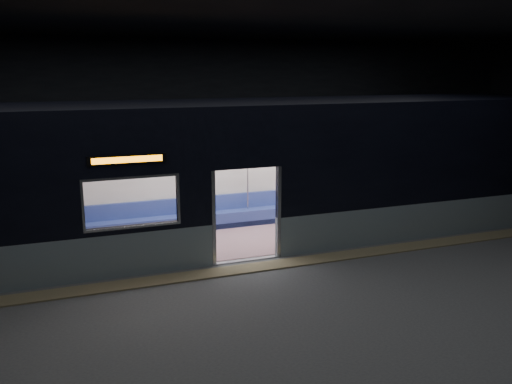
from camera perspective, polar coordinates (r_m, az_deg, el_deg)
station_floor at (r=11.00m, az=0.87°, el=-9.01°), size 24.00×14.00×0.01m
station_envelope at (r=10.22m, az=0.94°, el=10.46°), size 24.00×14.00×5.00m
tactile_strip at (r=11.47m, az=-0.14°, el=-7.96°), size 22.80×0.50×0.03m
metro_car at (r=12.81m, az=-3.26°, el=2.74°), size 18.00×3.04×3.35m
passenger at (r=15.93m, az=12.39°, el=0.78°), size 0.46×0.77×1.47m
handbag at (r=15.76m, az=12.91°, el=0.10°), size 0.31×0.27×0.15m
transit_map at (r=15.88m, az=10.82°, el=3.23°), size 1.08×0.03×0.70m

